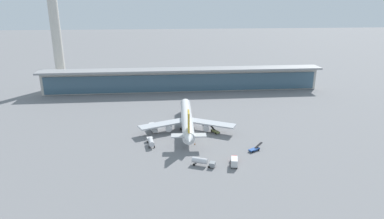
{
  "coord_description": "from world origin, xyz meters",
  "views": [
    {
      "loc": [
        -14.83,
        -140.15,
        56.98
      ],
      "look_at": [
        0.0,
        12.49,
        7.09
      ],
      "focal_mm": 31.18,
      "sensor_mm": 36.0,
      "label": 1
    }
  ],
  "objects": [
    {
      "name": "service_truck_under_wing_red",
      "position": [
        11.07,
        -32.81,
        1.69
      ],
      "size": [
        3.81,
        7.62,
        3.1
      ],
      "color": "#B21E1E",
      "rests_on": "ground"
    },
    {
      "name": "service_truck_mid_apron_white",
      "position": [
        -19.58,
        -11.87,
        1.71
      ],
      "size": [
        3.59,
        8.83,
        2.95
      ],
      "color": "silver",
      "rests_on": "ground"
    },
    {
      "name": "safety_cone_alpha",
      "position": [
        -1.31,
        -13.05,
        0.32
      ],
      "size": [
        0.62,
        0.62,
        0.7
      ],
      "color": "orange",
      "rests_on": "ground"
    },
    {
      "name": "terminal_building",
      "position": [
        0.0,
        75.09,
        7.87
      ],
      "size": [
        183.6,
        12.8,
        15.2
      ],
      "color": "beige",
      "rests_on": "ground"
    },
    {
      "name": "ground_plane",
      "position": [
        0.0,
        0.0,
        0.0
      ],
      "size": [
        1200.0,
        1200.0,
        0.0
      ],
      "primitive_type": "plane",
      "color": "slate"
    },
    {
      "name": "service_truck_on_taxiway_white",
      "position": [
        -18.88,
        4.18,
        1.69
      ],
      "size": [
        4.17,
        7.65,
        3.1
      ],
      "color": "silver",
      "rests_on": "ground"
    },
    {
      "name": "airliner_on_stand",
      "position": [
        -3.11,
        4.9,
        4.86
      ],
      "size": [
        44.5,
        57.9,
        15.42
      ],
      "color": "white",
      "rests_on": "ground"
    },
    {
      "name": "service_truck_at_far_stand_grey",
      "position": [
        -0.48,
        -32.05,
        1.71
      ],
      "size": [
        8.78,
        5.52,
        2.95
      ],
      "color": "gray",
      "rests_on": "ground"
    },
    {
      "name": "service_truck_by_tail_olive",
      "position": [
        9.24,
        -0.8,
        0.81
      ],
      "size": [
        4.22,
        6.7,
        2.7
      ],
      "color": "olive",
      "rests_on": "ground"
    },
    {
      "name": "service_truck_near_nose_blue",
      "position": [
        21.81,
        -21.57,
        0.81
      ],
      "size": [
        6.5,
        4.73,
        2.7
      ],
      "color": "#234C9E",
      "rests_on": "ground"
    },
    {
      "name": "control_tower",
      "position": [
        -83.37,
        94.87,
        44.27
      ],
      "size": [
        12.0,
        12.0,
        81.54
      ],
      "color": "beige",
      "rests_on": "ground"
    }
  ]
}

